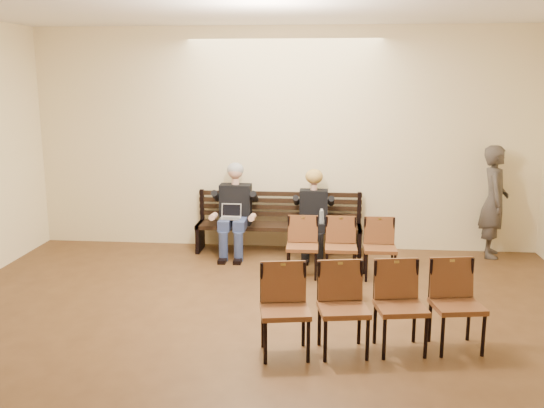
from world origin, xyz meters
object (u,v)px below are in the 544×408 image
at_px(seated_woman, 313,216).
at_px(bag, 340,289).
at_px(chair_row_back, 372,309).
at_px(bench, 279,238).
at_px(chair_row_front, 341,248).
at_px(seated_man, 235,208).
at_px(water_bottle, 321,225).
at_px(laptop, 230,221).
at_px(passerby, 495,193).

relative_size(seated_woman, bag, 2.93).
xyz_separation_m(seated_woman, chair_row_back, (0.68, -3.33, -0.17)).
relative_size(bench, chair_row_front, 1.73).
distance_m(seated_man, chair_row_front, 1.95).
bearing_deg(chair_row_front, seated_man, 147.17).
height_order(chair_row_front, chair_row_back, chair_row_back).
relative_size(bench, chair_row_back, 1.17).
bearing_deg(seated_man, water_bottle, -12.51).
distance_m(seated_man, chair_row_back, 3.84).
relative_size(bench, laptop, 8.51).
bearing_deg(chair_row_front, chair_row_back, -84.07).
bearing_deg(chair_row_back, water_bottle, 90.45).
xyz_separation_m(seated_man, laptop, (-0.04, -0.21, -0.16)).
bearing_deg(chair_row_back, bag, 92.15).
distance_m(bench, laptop, 0.85).
bearing_deg(bench, chair_row_back, -70.43).
bearing_deg(laptop, bench, 18.43).
height_order(seated_man, chair_row_back, seated_man).
bearing_deg(bench, seated_man, -169.92).
xyz_separation_m(seated_man, seated_woman, (1.22, 0.00, -0.10)).
height_order(passerby, chair_row_front, passerby).
distance_m(seated_man, bag, 2.58).
distance_m(bench, water_bottle, 0.87).
distance_m(passerby, chair_row_front, 2.71).
relative_size(laptop, water_bottle, 1.35).
height_order(seated_man, laptop, seated_man).
relative_size(chair_row_front, chair_row_back, 0.67).
bearing_deg(seated_man, passerby, 3.17).
bearing_deg(bench, laptop, -155.55).
relative_size(seated_woman, water_bottle, 5.52).
distance_m(seated_man, seated_woman, 1.23).
xyz_separation_m(passerby, chair_row_back, (-2.07, -3.55, -0.53)).
height_order(laptop, chair_row_back, chair_row_back).
distance_m(water_bottle, chair_row_back, 3.08).
xyz_separation_m(bench, seated_woman, (0.55, -0.12, 0.40)).
bearing_deg(chair_row_back, bench, 99.76).
bearing_deg(bench, bag, -65.62).
distance_m(laptop, bag, 2.42).
bearing_deg(bag, chair_row_front, 88.37).
bearing_deg(water_bottle, chair_row_front, -68.90).
distance_m(seated_man, laptop, 0.26).
xyz_separation_m(bench, laptop, (-0.72, -0.33, 0.34)).
bearing_deg(laptop, bag, -52.42).
xyz_separation_m(laptop, passerby, (4.01, 0.43, 0.43)).
xyz_separation_m(bench, passerby, (3.29, 0.10, 0.77)).
bearing_deg(bag, chair_row_back, -78.04).
bearing_deg(laptop, seated_woman, 3.21).
xyz_separation_m(laptop, chair_row_front, (1.67, -0.82, -0.14)).
xyz_separation_m(bag, passerby, (2.36, 2.15, 0.83)).
height_order(seated_man, water_bottle, seated_man).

